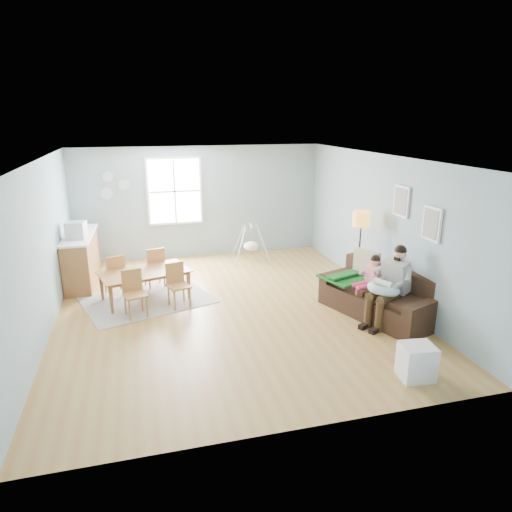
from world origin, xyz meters
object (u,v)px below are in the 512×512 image
object	(u,v)px
baby_swing	(251,245)
floor_lamp	(361,226)
chair_nw	(115,273)
counter	(82,258)
chair_ne	(155,265)
chair_se	(177,282)
sofa	(380,299)
toddler	(370,275)
monitor	(76,230)
storage_cube	(416,362)
chair_sw	(134,291)
dining_table	(146,286)
father	(390,283)

from	to	relation	value
baby_swing	floor_lamp	bearing A→B (deg)	-58.75
chair_nw	counter	distance (m)	1.16
chair_ne	chair_se	bearing A→B (deg)	-71.93
floor_lamp	sofa	bearing A→B (deg)	-95.78
chair_nw	counter	xyz separation A→B (m)	(-0.70, 0.93, 0.08)
sofa	chair_nw	xyz separation A→B (m)	(-4.51, 2.15, 0.16)
sofa	baby_swing	world-z (taller)	baby_swing
toddler	chair_nw	size ratio (longest dim) A/B	1.03
chair_nw	baby_swing	xyz separation A→B (m)	(3.09, 1.43, -0.06)
chair_nw	chair_ne	size ratio (longest dim) A/B	0.97
monitor	chair_se	bearing A→B (deg)	-37.63
storage_cube	counter	size ratio (longest dim) A/B	0.25
floor_lamp	chair_se	xyz separation A→B (m)	(-3.50, 0.27, -0.91)
toddler	chair_sw	distance (m)	4.14
sofa	baby_swing	size ratio (longest dim) A/B	2.27
chair_nw	counter	size ratio (longest dim) A/B	0.43
sofa	monitor	xyz separation A→B (m)	(-5.20, 2.73, 0.92)
floor_lamp	dining_table	world-z (taller)	floor_lamp
sofa	chair_ne	distance (m)	4.45
chair_se	chair_nw	bearing A→B (deg)	143.70
toddler	counter	bearing A→B (deg)	149.98
storage_cube	chair_nw	size ratio (longest dim) A/B	0.58
floor_lamp	monitor	size ratio (longest dim) A/B	4.05
baby_swing	toddler	bearing A→B (deg)	-69.46
father	monitor	world-z (taller)	monitor
sofa	chair_sw	bearing A→B (deg)	165.39
toddler	chair_se	size ratio (longest dim) A/B	1.04
storage_cube	chair_se	bearing A→B (deg)	130.66
dining_table	monitor	bearing A→B (deg)	126.05
storage_cube	monitor	bearing A→B (deg)	134.68
chair_nw	counter	world-z (taller)	counter
father	chair_nw	bearing A→B (deg)	151.13
dining_table	counter	xyz separation A→B (m)	(-1.25, 1.34, 0.25)
chair_sw	chair_se	xyz separation A→B (m)	(0.77, 0.25, -0.01)
baby_swing	monitor	bearing A→B (deg)	-167.23
toddler	storage_cube	distance (m)	2.21
sofa	chair_se	world-z (taller)	sofa
floor_lamp	chair_sw	xyz separation A→B (m)	(-4.27, 0.02, -0.91)
baby_swing	chair_ne	bearing A→B (deg)	-152.87
father	chair_ne	bearing A→B (deg)	143.84
chair_nw	floor_lamp	bearing A→B (deg)	-13.29
father	chair_nw	world-z (taller)	father
chair_ne	chair_nw	bearing A→B (deg)	-162.42
floor_lamp	chair_se	bearing A→B (deg)	175.58
storage_cube	chair_sw	xyz separation A→B (m)	(-3.60, 3.05, 0.22)
floor_lamp	monitor	world-z (taller)	floor_lamp
chair_sw	sofa	bearing A→B (deg)	-14.61
chair_se	chair_nw	world-z (taller)	chair_nw
storage_cube	baby_swing	xyz separation A→B (m)	(-0.86, 5.55, 0.16)
storage_cube	chair_sw	bearing A→B (deg)	139.73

